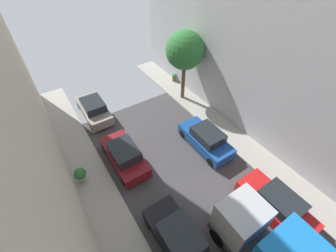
{
  "coord_description": "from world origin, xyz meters",
  "views": [
    {
      "loc": [
        -5.37,
        1.38,
        11.91
      ],
      "look_at": [
        1.35,
        11.6,
        0.5
      ],
      "focal_mm": 23.63,
      "sensor_mm": 36.0,
      "label": 1
    }
  ],
  "objects_px": {
    "parked_car_right_2": "(206,139)",
    "street_tree_1": "(185,51)",
    "potted_plant_1": "(174,77)",
    "parked_car_left_4": "(124,156)",
    "parked_car_right_1": "(277,205)",
    "parked_car_left_3": "(179,239)",
    "potted_plant_0": "(80,174)",
    "parked_car_left_5": "(94,109)"
  },
  "relations": [
    {
      "from": "parked_car_right_2",
      "to": "street_tree_1",
      "type": "relative_size",
      "value": 0.71
    },
    {
      "from": "parked_car_left_4",
      "to": "street_tree_1",
      "type": "distance_m",
      "value": 9.23
    },
    {
      "from": "parked_car_right_1",
      "to": "parked_car_left_4",
      "type": "bearing_deg",
      "value": 125.36
    },
    {
      "from": "parked_car_left_4",
      "to": "street_tree_1",
      "type": "height_order",
      "value": "street_tree_1"
    },
    {
      "from": "parked_car_left_4",
      "to": "potted_plant_1",
      "type": "bearing_deg",
      "value": 37.88
    },
    {
      "from": "parked_car_right_2",
      "to": "potted_plant_0",
      "type": "xyz_separation_m",
      "value": [
        -8.23,
        1.94,
        -0.03
      ]
    },
    {
      "from": "parked_car_left_5",
      "to": "street_tree_1",
      "type": "relative_size",
      "value": 0.71
    },
    {
      "from": "potted_plant_1",
      "to": "parked_car_left_3",
      "type": "bearing_deg",
      "value": -123.56
    },
    {
      "from": "parked_car_right_2",
      "to": "parked_car_left_3",
      "type": "bearing_deg",
      "value": -140.97
    },
    {
      "from": "parked_car_right_1",
      "to": "street_tree_1",
      "type": "relative_size",
      "value": 0.71
    },
    {
      "from": "street_tree_1",
      "to": "potted_plant_0",
      "type": "bearing_deg",
      "value": -160.3
    },
    {
      "from": "potted_plant_0",
      "to": "potted_plant_1",
      "type": "relative_size",
      "value": 1.33
    },
    {
      "from": "parked_car_left_4",
      "to": "parked_car_right_1",
      "type": "relative_size",
      "value": 1.0
    },
    {
      "from": "parked_car_right_2",
      "to": "potted_plant_1",
      "type": "relative_size",
      "value": 5.68
    },
    {
      "from": "parked_car_left_4",
      "to": "parked_car_left_5",
      "type": "height_order",
      "value": "same"
    },
    {
      "from": "parked_car_left_3",
      "to": "potted_plant_1",
      "type": "relative_size",
      "value": 5.68
    },
    {
      "from": "parked_car_right_1",
      "to": "potted_plant_1",
      "type": "distance_m",
      "value": 14.51
    },
    {
      "from": "parked_car_left_5",
      "to": "street_tree_1",
      "type": "height_order",
      "value": "street_tree_1"
    },
    {
      "from": "parked_car_left_3",
      "to": "parked_car_left_5",
      "type": "height_order",
      "value": "same"
    },
    {
      "from": "parked_car_right_2",
      "to": "potted_plant_0",
      "type": "relative_size",
      "value": 4.29
    },
    {
      "from": "potted_plant_0",
      "to": "parked_car_left_4",
      "type": "bearing_deg",
      "value": -3.04
    },
    {
      "from": "parked_car_right_1",
      "to": "street_tree_1",
      "type": "distance_m",
      "value": 12.25
    },
    {
      "from": "parked_car_left_4",
      "to": "potted_plant_1",
      "type": "distance_m",
      "value": 10.7
    },
    {
      "from": "parked_car_right_1",
      "to": "parked_car_left_3",
      "type": "bearing_deg",
      "value": 165.01
    },
    {
      "from": "parked_car_left_5",
      "to": "parked_car_right_1",
      "type": "xyz_separation_m",
      "value": [
        5.4,
        -13.37,
        0.0
      ]
    },
    {
      "from": "parked_car_right_1",
      "to": "potted_plant_0",
      "type": "bearing_deg",
      "value": 136.7
    },
    {
      "from": "parked_car_right_2",
      "to": "parked_car_left_5",
      "type": "bearing_deg",
      "value": 125.59
    },
    {
      "from": "parked_car_right_2",
      "to": "potted_plant_1",
      "type": "distance_m",
      "value": 8.9
    },
    {
      "from": "parked_car_left_5",
      "to": "parked_car_left_4",
      "type": "bearing_deg",
      "value": -90.0
    },
    {
      "from": "street_tree_1",
      "to": "potted_plant_1",
      "type": "distance_m",
      "value": 4.92
    },
    {
      "from": "parked_car_left_3",
      "to": "street_tree_1",
      "type": "xyz_separation_m",
      "value": [
        7.48,
        10.01,
        3.8
      ]
    },
    {
      "from": "street_tree_1",
      "to": "potted_plant_1",
      "type": "relative_size",
      "value": 8.02
    },
    {
      "from": "potted_plant_0",
      "to": "potted_plant_1",
      "type": "bearing_deg",
      "value": 29.64
    },
    {
      "from": "parked_car_left_3",
      "to": "potted_plant_0",
      "type": "distance_m",
      "value": 6.92
    },
    {
      "from": "street_tree_1",
      "to": "parked_car_right_2",
      "type": "bearing_deg",
      "value": -110.31
    },
    {
      "from": "parked_car_left_3",
      "to": "parked_car_right_1",
      "type": "distance_m",
      "value": 5.59
    },
    {
      "from": "parked_car_right_2",
      "to": "street_tree_1",
      "type": "bearing_deg",
      "value": 69.69
    },
    {
      "from": "parked_car_left_4",
      "to": "parked_car_right_2",
      "type": "bearing_deg",
      "value": -18.31
    },
    {
      "from": "parked_car_left_5",
      "to": "potted_plant_0",
      "type": "distance_m",
      "value": 6.28
    },
    {
      "from": "parked_car_right_1",
      "to": "potted_plant_0",
      "type": "distance_m",
      "value": 11.32
    },
    {
      "from": "parked_car_left_3",
      "to": "street_tree_1",
      "type": "bearing_deg",
      "value": 53.21
    },
    {
      "from": "parked_car_left_3",
      "to": "potted_plant_0",
      "type": "bearing_deg",
      "value": 114.17
    }
  ]
}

